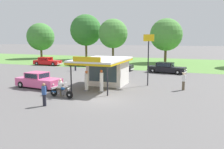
# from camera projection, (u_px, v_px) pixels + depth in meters

# --- Properties ---
(ground_plane) EXTENTS (300.00, 300.00, 0.00)m
(ground_plane) POSITION_uv_depth(u_px,v_px,m) (101.00, 99.00, 18.91)
(ground_plane) COLOR #5B5959
(grass_verge_strip) EXTENTS (120.00, 24.00, 0.01)m
(grass_verge_strip) POSITION_uv_depth(u_px,v_px,m) (158.00, 63.00, 46.73)
(grass_verge_strip) COLOR #56843D
(grass_verge_strip) RESTS_ON ground
(service_station_kiosk) EXTENTS (4.48, 7.02, 3.37)m
(service_station_kiosk) POSITION_uv_depth(u_px,v_px,m) (107.00, 69.00, 24.43)
(service_station_kiosk) COLOR silver
(service_station_kiosk) RESTS_ON ground
(gas_pump_nearside) EXTENTS (0.44, 0.44, 1.93)m
(gas_pump_nearside) POSITION_uv_depth(u_px,v_px,m) (86.00, 82.00, 21.80)
(gas_pump_nearside) COLOR slate
(gas_pump_nearside) RESTS_ON ground
(gas_pump_offside) EXTENTS (0.44, 0.44, 2.09)m
(gas_pump_offside) POSITION_uv_depth(u_px,v_px,m) (101.00, 82.00, 21.26)
(gas_pump_offside) COLOR slate
(gas_pump_offside) RESTS_ON ground
(motorcycle_with_rider) EXTENTS (2.29, 0.70, 1.58)m
(motorcycle_with_rider) POSITION_uv_depth(u_px,v_px,m) (61.00, 90.00, 19.37)
(motorcycle_with_rider) COLOR black
(motorcycle_with_rider) RESTS_ON ground
(featured_classic_sedan) EXTENTS (4.98, 2.37, 1.57)m
(featured_classic_sedan) POSITION_uv_depth(u_px,v_px,m) (39.00, 81.00, 23.27)
(featured_classic_sedan) COLOR #E55993
(featured_classic_sedan) RESTS_ON ground
(parked_car_back_row_centre_right) EXTENTS (5.66, 2.63, 1.52)m
(parked_car_back_row_centre_right) POSITION_uv_depth(u_px,v_px,m) (166.00, 68.00, 33.26)
(parked_car_back_row_centre_right) COLOR black
(parked_car_back_row_centre_right) RESTS_ON ground
(parked_car_back_row_far_right) EXTENTS (5.30, 1.98, 1.57)m
(parked_car_back_row_far_right) POSITION_uv_depth(u_px,v_px,m) (82.00, 62.00, 41.85)
(parked_car_back_row_far_right) COLOR #19479E
(parked_car_back_row_far_right) RESTS_ON ground
(parked_car_back_row_centre) EXTENTS (5.42, 2.05, 1.46)m
(parked_car_back_row_centre) POSITION_uv_depth(u_px,v_px,m) (47.00, 61.00, 43.18)
(parked_car_back_row_centre) COLOR red
(parked_car_back_row_centre) RESTS_ON ground
(parked_car_back_row_left) EXTENTS (5.63, 2.00, 1.39)m
(parked_car_back_row_left) POSITION_uv_depth(u_px,v_px,m) (116.00, 66.00, 36.18)
(parked_car_back_row_left) COLOR black
(parked_car_back_row_left) RESTS_ON ground
(bystander_standing_back_lot) EXTENTS (0.34, 0.34, 1.72)m
(bystander_standing_back_lot) POSITION_uv_depth(u_px,v_px,m) (44.00, 94.00, 16.86)
(bystander_standing_back_lot) COLOR black
(bystander_standing_back_lot) RESTS_ON ground
(bystander_chatting_near_pumps) EXTENTS (0.34, 0.34, 1.77)m
(bystander_chatting_near_pumps) POSITION_uv_depth(u_px,v_px,m) (75.00, 65.00, 35.55)
(bystander_chatting_near_pumps) COLOR black
(bystander_chatting_near_pumps) RESTS_ON ground
(bystander_admiring_sedan) EXTENTS (0.38, 0.38, 1.71)m
(bystander_admiring_sedan) POSITION_uv_depth(u_px,v_px,m) (184.00, 81.00, 22.07)
(bystander_admiring_sedan) COLOR brown
(bystander_admiring_sedan) RESTS_ON ground
(tree_oak_distant_spare) EXTENTS (6.75, 6.75, 8.73)m
(tree_oak_distant_spare) POSITION_uv_depth(u_px,v_px,m) (41.00, 37.00, 57.12)
(tree_oak_distant_spare) COLOR brown
(tree_oak_distant_spare) RESTS_ON ground
(tree_oak_far_left) EXTENTS (6.57, 6.57, 8.99)m
(tree_oak_far_left) POSITION_uv_depth(u_px,v_px,m) (166.00, 35.00, 46.89)
(tree_oak_far_left) COLOR brown
(tree_oak_far_left) RESTS_ON ground
(tree_oak_right) EXTENTS (7.27, 7.27, 10.49)m
(tree_oak_right) POSITION_uv_depth(u_px,v_px,m) (86.00, 30.00, 53.70)
(tree_oak_right) COLOR brown
(tree_oak_right) RESTS_ON ground
(tree_oak_left) EXTENTS (6.29, 6.29, 9.12)m
(tree_oak_left) POSITION_uv_depth(u_px,v_px,m) (113.00, 34.00, 49.49)
(tree_oak_left) COLOR brown
(tree_oak_left) RESTS_ON ground
(roadside_pole_sign) EXTENTS (1.10, 0.12, 5.35)m
(roadside_pole_sign) POSITION_uv_depth(u_px,v_px,m) (148.00, 51.00, 23.84)
(roadside_pole_sign) COLOR black
(roadside_pole_sign) RESTS_ON ground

